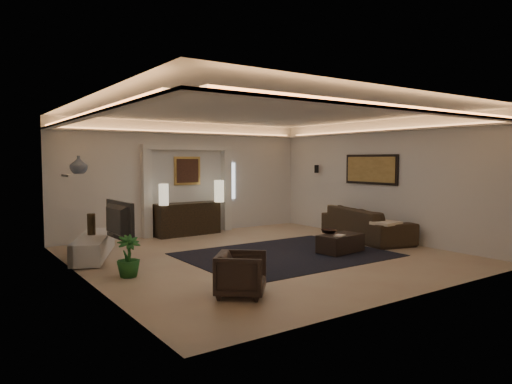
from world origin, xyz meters
TOP-DOWN VIEW (x-y plane):
  - floor at (0.00, 0.00)m, footprint 7.00×7.00m
  - ceiling at (0.00, 0.00)m, footprint 7.00×7.00m
  - wall_back at (0.00, 3.50)m, footprint 7.00×0.00m
  - wall_front at (0.00, -3.50)m, footprint 7.00×0.00m
  - wall_left at (-3.50, 0.00)m, footprint 0.00×7.00m
  - wall_right at (3.50, 0.00)m, footprint 0.00×7.00m
  - cove_soffit at (0.00, 0.00)m, footprint 7.00×7.00m
  - daylight_slit at (1.35, 3.48)m, footprint 0.25×0.03m
  - area_rug at (0.40, -0.20)m, footprint 4.00×3.00m
  - pilaster_left at (-1.15, 3.40)m, footprint 0.22×0.20m
  - pilaster_right at (1.15, 3.40)m, footprint 0.22×0.20m
  - alcove_header at (0.00, 3.40)m, footprint 2.52×0.20m
  - painting_frame at (0.00, 3.47)m, footprint 0.74×0.04m
  - painting_canvas at (0.00, 3.44)m, footprint 0.62×0.02m
  - art_panel_frame at (3.47, 0.30)m, footprint 0.04×1.64m
  - art_panel_gold at (3.44, 0.30)m, footprint 0.02×1.50m
  - wall_sconce at (3.38, 2.20)m, footprint 0.12×0.12m
  - wall_niche at (-3.44, 1.40)m, footprint 0.10×0.55m
  - console at (-0.13, 3.25)m, footprint 1.75×0.63m
  - lamp_left at (-0.88, 2.98)m, footprint 0.24×0.24m
  - lamp_right at (0.68, 3.00)m, footprint 0.32×0.32m
  - media_ledge at (-2.88, 1.84)m, footprint 1.40×2.21m
  - tv at (-2.73, 1.08)m, footprint 1.28×0.21m
  - figurine at (-2.89, 1.98)m, footprint 0.19×0.19m
  - ginger_jar at (-3.15, 1.77)m, footprint 0.43×0.43m
  - plant at (-2.85, -0.09)m, footprint 0.39×0.39m
  - sofa at (3.15, 0.15)m, footprint 2.79×1.64m
  - throw_blanket at (2.68, -0.84)m, footprint 0.61×0.52m
  - throw_pillow at (3.15, 1.25)m, footprint 0.13×0.39m
  - coffee_table at (1.46, -0.67)m, footprint 1.05×0.67m
  - bowl at (1.38, -0.40)m, footprint 0.36×0.36m
  - magazine at (1.29, -0.82)m, footprint 0.26×0.22m
  - armchair at (-1.91, -2.07)m, footprint 0.96×0.96m

SIDE VIEW (x-z plane):
  - floor at x=0.00m, z-range 0.00..0.00m
  - area_rug at x=0.40m, z-range 0.00..0.01m
  - coffee_table at x=1.46m, z-range 0.02..0.39m
  - media_ledge at x=-2.88m, z-range 0.02..0.43m
  - armchair at x=-1.91m, z-range 0.00..0.63m
  - plant at x=-2.85m, z-range 0.00..0.69m
  - sofa at x=3.15m, z-range 0.00..0.77m
  - console at x=-0.13m, z-range -0.03..0.83m
  - magazine at x=1.29m, z-range 0.41..0.44m
  - bowl at x=1.38m, z-range 0.41..0.48m
  - throw_blanket at x=2.68m, z-range 0.52..0.58m
  - throw_pillow at x=3.15m, z-range 0.35..0.75m
  - figurine at x=-2.89m, z-range 0.43..0.85m
  - tv at x=-2.73m, z-range 0.45..1.18m
  - lamp_left at x=-0.88m, z-range 0.83..1.35m
  - lamp_right at x=0.68m, z-range 0.80..1.38m
  - pilaster_left at x=-1.15m, z-range 0.00..2.20m
  - pilaster_right at x=1.15m, z-range 0.00..2.20m
  - daylight_slit at x=1.35m, z-range 0.85..1.85m
  - wall_back at x=0.00m, z-range -2.05..4.95m
  - wall_front at x=0.00m, z-range -2.05..4.95m
  - wall_left at x=-3.50m, z-range -2.05..4.95m
  - wall_right at x=3.50m, z-range -2.05..4.95m
  - painting_frame at x=0.00m, z-range 1.28..2.02m
  - painting_canvas at x=0.00m, z-range 1.34..1.96m
  - wall_niche at x=-3.44m, z-range 1.63..1.67m
  - wall_sconce at x=3.38m, z-range 1.57..1.79m
  - art_panel_gold at x=3.44m, z-range 1.39..2.01m
  - art_panel_frame at x=3.47m, z-range 1.33..2.07m
  - ginger_jar at x=-3.15m, z-range 1.67..2.02m
  - alcove_header at x=0.00m, z-range 2.19..2.31m
  - cove_soffit at x=0.00m, z-range 2.60..2.64m
  - ceiling at x=0.00m, z-range 2.90..2.90m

